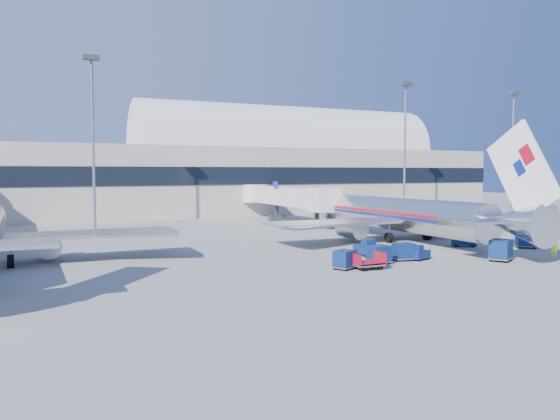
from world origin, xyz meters
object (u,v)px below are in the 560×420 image
cart_open_red (368,263)px  cart_train_c (345,259)px  mast_east (405,129)px  tug_lead (419,253)px  tug_right (463,239)px  cart_solo_near (501,250)px  jetbridge_near (283,196)px  barrier_far (515,233)px  airliner_main (403,214)px  cart_train_a (403,251)px  cart_train_b (379,254)px  barrier_mid (495,234)px  mast_west (93,117)px  cart_solo_far (526,239)px  ramp_worker (554,246)px  barrier_near (473,235)px  tug_left (366,248)px  mast_far_east (513,134)px

cart_open_red → cart_train_c: bearing=155.9°
mast_east → cart_train_c: mast_east is taller
tug_lead → cart_open_red: (-6.60, -1.92, -0.15)m
tug_right → cart_solo_near: (-3.77, -8.43, 0.26)m
jetbridge_near → barrier_far: size_ratio=9.17×
airliner_main → cart_train_a: (-8.72, -11.35, -2.11)m
tug_right → cart_open_red: (-16.38, -6.92, -0.26)m
jetbridge_near → cart_train_b: size_ratio=14.51×
tug_right → cart_train_b: bearing=-121.6°
jetbridge_near → barrier_mid: jetbridge_near is taller
tug_lead → cart_train_a: size_ratio=1.20×
mast_west → barrier_far: 54.58m
barrier_far → cart_solo_far: (-7.17, -7.73, 0.44)m
airliner_main → ramp_worker: 16.17m
barrier_near → cart_train_b: cart_train_b is taller
airliner_main → ramp_worker: size_ratio=19.50×
barrier_far → cart_train_c: 31.88m
barrier_mid → cart_solo_far: bearing=-116.6°
airliner_main → tug_left: 12.94m
barrier_near → cart_solo_near: bearing=-126.4°
barrier_mid → cart_train_a: (-20.02, -8.84, 0.36)m
airliner_main → mast_east: mast_east is taller
mast_east → barrier_mid: (-8.70, -28.00, -14.34)m
mast_east → barrier_near: 33.67m
airliner_main → barrier_far: size_ratio=12.42×
cart_train_a → cart_train_b: size_ratio=1.01×
cart_train_b → cart_train_c: size_ratio=0.90×
cart_solo_near → cart_solo_far: cart_solo_near is taller
barrier_mid → cart_train_a: size_ratio=1.57×
tug_lead → barrier_far: bearing=2.8°
cart_solo_near → ramp_worker: bearing=-28.9°
mast_far_east → airliner_main: bearing=-150.5°
barrier_mid → tug_lead: size_ratio=1.31×
tug_lead → cart_solo_near: cart_solo_near is taller
mast_far_east → tug_left: (-55.14, -33.23, -14.07)m
cart_train_a → barrier_mid: bearing=32.3°
mast_east → barrier_mid: size_ratio=7.53×
jetbridge_near → barrier_mid: (13.70, -28.81, -3.48)m
jetbridge_near → mast_east: mast_east is taller
cart_solo_far → tug_left: bearing=-153.2°
barrier_mid → cart_open_red: 27.51m
barrier_far → tug_right: (-12.11, -4.16, 0.28)m
tug_left → cart_train_a: size_ratio=1.29×
tug_right → cart_train_c: bearing=-123.4°
jetbridge_near → mast_east: size_ratio=1.22×
jetbridge_near → cart_solo_near: bearing=-88.5°
mast_far_east → barrier_mid: bearing=-140.3°
barrier_mid → tug_right: tug_right is taller
tug_left → cart_solo_near: bearing=-128.3°
airliner_main → ramp_worker: airliner_main is taller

